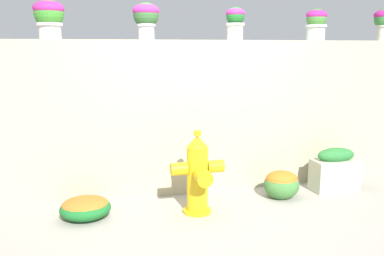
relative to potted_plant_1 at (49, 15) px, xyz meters
name	(u,v)px	position (x,y,z in m)	size (l,w,h in m)	color
ground_plane	(213,217)	(1.57, -0.89, -2.10)	(24.00, 24.00, 0.00)	gray
stone_wall	(191,117)	(1.57, 0.02, -1.17)	(6.00, 0.30, 1.84)	tan
potted_plant_1	(49,15)	(0.00, 0.00, 0.00)	(0.33, 0.33, 0.42)	silver
potted_plant_2	(146,16)	(1.04, 0.02, 0.01)	(0.30, 0.30, 0.42)	silver
potted_plant_3	(235,20)	(2.13, 0.03, -0.02)	(0.23, 0.23, 0.39)	beige
potted_plant_4	(316,22)	(3.21, 0.00, -0.02)	(0.27, 0.27, 0.39)	silver
potted_plant_5	(384,20)	(4.24, 0.01, 0.02)	(0.28, 0.28, 0.42)	beige
fire_hydrant	(198,175)	(1.44, -0.73, -1.67)	(0.58, 0.46, 0.90)	gold
flower_bush_left	(85,207)	(0.27, -0.56, -1.98)	(0.53, 0.48, 0.23)	#1A6226
flower_bush_right	(282,183)	(2.53, -0.55, -1.92)	(0.42, 0.38, 0.34)	#3D7436
planter_box	(335,170)	(3.30, -0.48, -1.84)	(0.58, 0.28, 0.54)	#AAB196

